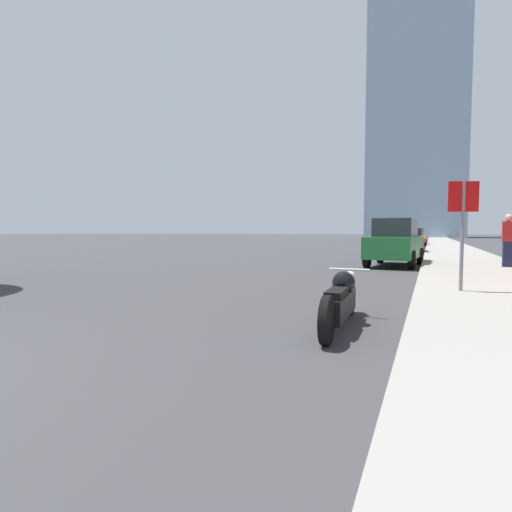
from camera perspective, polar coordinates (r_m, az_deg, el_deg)
sidewalk at (r=40.65m, az=25.58°, el=1.40°), size 3.33×240.00×0.15m
distant_tower at (r=104.12m, az=22.09°, el=18.14°), size 20.37×20.37×56.13m
motorcycle at (r=5.72m, az=12.01°, el=-6.22°), size 0.62×2.41×0.77m
parked_car_green at (r=16.30m, az=19.24°, el=1.80°), size 2.03×4.05×1.83m
parked_car_red at (r=26.76m, az=20.58°, el=2.08°), size 2.27×4.63×1.51m
parked_car_yellow at (r=40.07m, az=21.63°, el=2.54°), size 2.21×4.56×1.64m
parked_car_silver at (r=53.02m, az=22.02°, el=2.75°), size 2.00×4.04×1.74m
stop_sign at (r=8.94m, az=27.44°, el=5.04°), size 0.57×0.26×2.18m
pedestrian at (r=15.77m, az=32.34°, el=2.00°), size 0.36×0.25×1.77m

